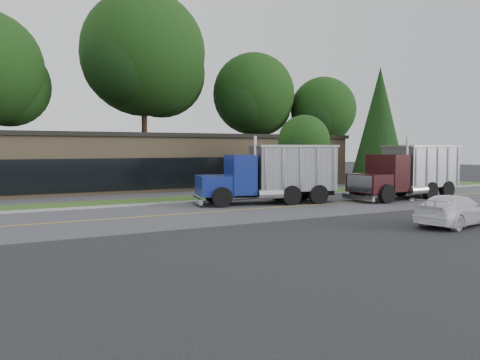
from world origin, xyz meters
The scene contains 15 objects.
ground centered at (0.00, 0.00, 0.00)m, with size 140.00×140.00×0.00m, color #2D2D32.
road centered at (0.00, 9.00, 0.00)m, with size 60.00×8.00×0.02m, color slate.
center_line centered at (0.00, 9.00, 0.00)m, with size 60.00×0.12×0.01m, color gold.
curb centered at (0.00, 13.20, 0.00)m, with size 60.00×0.30×0.12m, color #9E9E99.
grass_verge centered at (0.00, 15.00, 0.00)m, with size 60.00×3.40×0.03m, color #2F5E20.
far_parking centered at (0.00, 20.00, 0.00)m, with size 60.00×7.00×0.02m, color slate.
strip_mall centered at (2.00, 26.00, 2.00)m, with size 32.00×12.00×4.00m, color #947A5A.
tree_far_c centered at (4.20, 34.16, 11.91)m, with size 13.08×12.31×18.66m.
tree_far_d centered at (16.14, 33.11, 8.65)m, with size 9.51×8.95×13.56m.
tree_far_e centered at (24.12, 31.09, 7.17)m, with size 7.88×7.42×11.25m.
evergreen_right centered at (20.00, 18.00, 5.54)m, with size 4.44×4.44×10.09m.
tree_verge centered at (10.06, 15.05, 3.51)m, with size 3.88×3.65×5.53m.
dump_truck_blue centered at (4.91, 10.74, 1.80)m, with size 8.25×4.15×3.36m.
dump_truck_maroon centered at (13.74, 8.89, 1.80)m, with size 7.79×2.96×3.36m.
rally_car centered at (7.50, 0.73, 0.63)m, with size 1.78×4.37×1.27m, color white.
Camera 1 is at (-9.34, -12.22, 3.24)m, focal length 35.00 mm.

